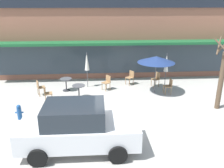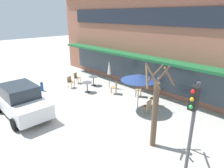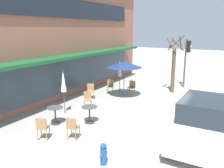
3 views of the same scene
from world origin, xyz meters
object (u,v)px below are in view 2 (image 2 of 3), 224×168
Objects in this scene: cafe_table_near_wall at (93,79)px; cafe_chair_4 at (147,106)px; cafe_table_streetside at (87,85)px; patio_umbrella_cream_folded at (139,77)px; patio_umbrella_corner_open at (109,67)px; cafe_chair_1 at (77,77)px; fire_hydrant at (42,86)px; street_tree at (155,109)px; traffic_light_pole at (192,115)px; cafe_chair_0 at (70,81)px; cafe_chair_2 at (115,87)px; cafe_chair_3 at (155,98)px; parked_sedan at (21,101)px; cafe_chair_5 at (140,89)px; patio_umbrella_green_folded at (158,84)px.

cafe_table_near_wall is 6.04m from cafe_chair_4.
cafe_table_near_wall is 1.50m from cafe_table_streetside.
cafe_chair_4 is at bearing -11.40° from patio_umbrella_cream_folded.
cafe_chair_1 is at bearing -155.32° from patio_umbrella_corner_open.
fire_hydrant is at bearing -138.01° from cafe_table_streetside.
traffic_light_pole is (1.71, -0.43, 0.56)m from street_tree.
cafe_chair_0 and cafe_chair_4 have the same top height.
traffic_light_pole is 11.43m from fire_hydrant.
cafe_table_streetside is 0.35× the size of patio_umbrella_corner_open.
cafe_table_near_wall is 0.85× the size of cafe_chair_2.
cafe_chair_0 is (-0.82, -1.62, 0.01)m from cafe_table_near_wall.
patio_umbrella_cream_folded reaches higher than cafe_chair_3.
cafe_chair_5 is at bearing 67.55° from parked_sedan.
cafe_table_streetside is at bearing -176.34° from cafe_chair_4.
cafe_chair_5 is at bearing 6.59° from patio_umbrella_corner_open.
cafe_table_near_wall is 0.21× the size of street_tree.
patio_umbrella_cream_folded is 3.20m from cafe_chair_2.
patio_umbrella_corner_open is at bearing 172.95° from patio_umbrella_green_folded.
cafe_chair_0 is 0.21× the size of parked_sedan.
cafe_chair_5 is at bearing 142.43° from traffic_light_pole.
patio_umbrella_cream_folded is 2.47× the size of cafe_chair_1.
cafe_chair_0 is at bearing 170.18° from traffic_light_pole.
parked_sedan is (-2.84, -6.87, 0.35)m from cafe_chair_5.
cafe_chair_3 is at bearing 28.62° from fire_hydrant.
patio_umbrella_cream_folded is 1.70m from cafe_chair_4.
patio_umbrella_cream_folded reaches higher than cafe_chair_0.
patio_umbrella_green_folded is at bearing 136.56° from traffic_light_pole.
cafe_table_near_wall is at bearing -175.49° from cafe_chair_3.
patio_umbrella_cream_folded is (-0.81, -0.73, 0.39)m from patio_umbrella_green_folded.
cafe_table_near_wall is 5.58m from cafe_chair_3.
fire_hydrant is (-6.88, -2.78, -1.67)m from patio_umbrella_cream_folded.
street_tree reaches higher than cafe_chair_1.
parked_sedan is 8.92m from traffic_light_pole.
street_tree is at bearing -20.79° from cafe_table_near_wall.
patio_umbrella_cream_folded is at bearing 52.51° from parked_sedan.
cafe_chair_2 is (3.26, 1.61, 0.00)m from cafe_chair_0.
cafe_chair_4 is at bearing 46.55° from parked_sedan.
cafe_chair_1 is at bearing 165.90° from street_tree.
cafe_table_streetside is 0.35× the size of patio_umbrella_green_folded.
patio_umbrella_corner_open is 2.47× the size of cafe_chair_1.
cafe_chair_3 is 8.28m from fire_hydrant.
traffic_light_pole is (10.39, -1.80, 1.77)m from cafe_chair_0.
cafe_table_streetside is 1.08× the size of fire_hydrant.
cafe_chair_1 is 5.93m from parked_sedan.
cafe_chair_5 is at bearing 15.90° from cafe_chair_1.
patio_umbrella_corner_open reaches higher than parked_sedan.
fire_hydrant is at bearing -158.02° from patio_umbrella_cream_folded.
cafe_table_streetside is at bearing 12.76° from cafe_chair_0.
parked_sedan is 1.14× the size of street_tree.
patio_umbrella_cream_folded is at bearing -138.27° from patio_umbrella_green_folded.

